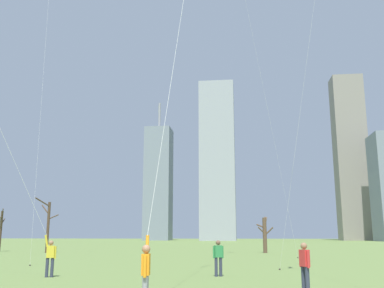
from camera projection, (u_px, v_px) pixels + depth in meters
kite_flyer_foreground_right_yellow at (162, 154)px, 13.50m from camera, size 0.87×7.97×17.14m
bystander_strolling_midfield at (218, 256)px, 20.15m from camera, size 0.48×0.31×1.62m
bystander_far_off_by_trees at (305, 265)px, 14.42m from camera, size 0.33×0.46×1.62m
bare_tree_left_of_center at (48, 224)px, 46.39m from camera, size 2.38×2.84×5.69m
bare_tree_right_of_center at (1, 229)px, 49.72m from camera, size 1.61×2.56×4.78m
bare_tree_far_right_edge at (265, 233)px, 46.02m from camera, size 1.76×1.94×3.77m
skyline_short_annex at (217, 159)px, 140.73m from camera, size 11.27×7.49×51.22m
skyline_mid_tower_left at (158, 183)px, 148.37m from camera, size 8.64×9.22×47.39m
skyline_tall_tower at (351, 156)px, 147.65m from camera, size 10.11×8.07×55.76m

